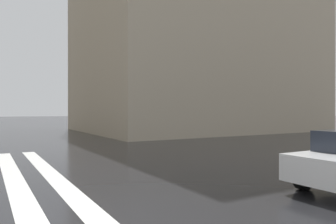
{
  "coord_description": "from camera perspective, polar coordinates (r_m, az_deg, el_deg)",
  "views": [
    {
      "loc": [
        -5.01,
        1.13,
        1.88
      ],
      "look_at": [
        7.09,
        -5.92,
        1.83
      ],
      "focal_mm": 33.61,
      "sensor_mm": 36.0,
      "label": 1
    }
  ],
  "objects": [
    {
      "name": "haussmann_block_corner",
      "position": [
        32.41,
        4.92,
        16.81
      ],
      "size": [
        15.79,
        20.95,
        22.75
      ],
      "color": "tan",
      "rests_on": "ground_plane"
    }
  ]
}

